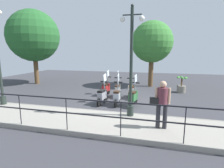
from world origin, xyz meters
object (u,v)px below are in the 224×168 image
Objects in this scene: tree_large at (34,36)px; scooter_far_2 at (106,88)px; scooter_near_0 at (133,96)px; scooter_near_1 at (117,96)px; lamp_post_near at (131,69)px; scooter_far_0 at (131,90)px; tree_distant at (152,42)px; potted_palm at (181,86)px; scooter_near_2 at (102,95)px; pedestrian_with_bag at (162,101)px; scooter_far_1 at (118,89)px.

scooter_far_2 is at bearing -110.29° from tree_large.
scooter_near_0 is 1.00× the size of scooter_near_1.
tree_large reaches higher than lamp_post_near.
scooter_near_0 is 1.49m from scooter_far_0.
tree_large is 3.89× the size of scooter_near_0.
tree_large is 9.44m from tree_distant.
scooter_near_2 is at bearing 131.81° from potted_palm.
pedestrian_with_bag is at bearing 167.27° from potted_palm.
scooter_near_2 and scooter_far_1 have the same top height.
potted_palm is at bearing -25.17° from scooter_near_0.
scooter_near_2 is (1.66, 1.68, -1.52)m from lamp_post_near.
scooter_near_0 is at bearing -128.10° from scooter_far_2.
lamp_post_near reaches higher than potted_palm.
potted_palm is 3.79m from scooter_far_0.
scooter_near_1 is (1.70, 0.92, -1.52)m from lamp_post_near.
lamp_post_near is at bearing 175.76° from tree_distant.
scooter_near_1 and scooter_far_1 have the same top height.
tree_distant is 3.21× the size of scooter_far_1.
scooter_near_0 is 1.00× the size of scooter_far_0.
scooter_far_0 is at bearing -94.66° from scooter_far_2.
scooter_near_0 is 2.52m from scooter_far_2.
scooter_far_0 is 1.57m from scooter_far_2.
scooter_far_2 is (3.43, 1.99, -1.52)m from lamp_post_near.
tree_distant is (8.04, 0.62, 2.29)m from pedestrian_with_bag.
scooter_near_2 is 1.00× the size of scooter_far_1.
lamp_post_near reaches higher than scooter_near_1.
tree_distant reaches higher than scooter_far_2.
lamp_post_near is 0.85× the size of tree_distant.
scooter_far_2 is at bearing 30.18° from lamp_post_near.
lamp_post_near is 7.28m from tree_distant.
scooter_near_2 is at bearing 158.01° from tree_distant.
scooter_far_1 and scooter_far_2 have the same top height.
tree_distant is 3.21× the size of scooter_far_2.
scooter_far_2 is at bearing 59.00° from scooter_near_0.
tree_large reaches higher than scooter_near_0.
pedestrian_with_bag is 12.44m from tree_large.
tree_distant reaches higher than pedestrian_with_bag.
pedestrian_with_bag is 1.03× the size of scooter_near_0.
scooter_far_1 is 0.80m from scooter_far_2.
scooter_near_0 is at bearing 3.68° from lamp_post_near.
tree_distant reaches higher than lamp_post_near.
tree_large reaches higher than scooter_near_2.
scooter_near_1 is (-0.04, 0.81, 0.00)m from scooter_near_0.
tree_large is 10.27m from scooter_near_0.
scooter_far_0 is (3.20, 0.44, -1.52)m from lamp_post_near.
pedestrian_with_bag reaches higher than scooter_far_1.
tree_distant is 6.57m from scooter_near_2.
lamp_post_near is 2.72× the size of scooter_near_1.
pedestrian_with_bag is at bearing -124.56° from tree_large.
tree_distant is (7.13, -0.53, 1.37)m from lamp_post_near.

